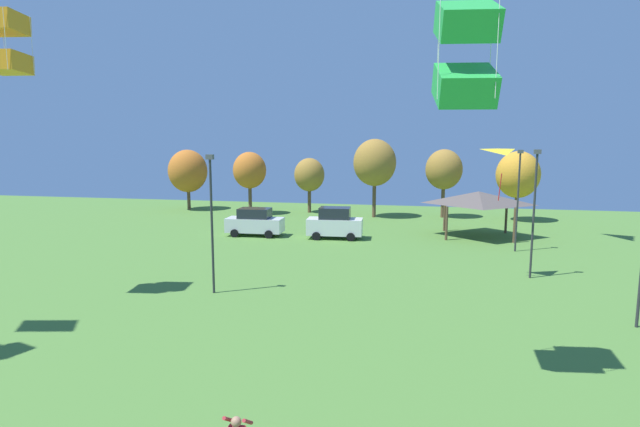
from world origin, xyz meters
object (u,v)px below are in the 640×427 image
object	(u,v)px
light_post_3	(534,207)
treeline_tree_3	(375,163)
treeline_tree_5	(518,175)
treeline_tree_2	(309,175)
light_post_1	(212,217)
kite_flying_5	(506,167)
kite_flying_6	(5,43)
light_post_2	(518,195)
parked_car_second_from_left	(335,223)
treeline_tree_0	(188,171)
treeline_tree_1	(250,170)
parked_car_leftmost	(255,222)
treeline_tree_4	(444,170)
kite_flying_0	(466,54)
park_pavilion	(478,198)

from	to	relation	value
light_post_3	treeline_tree_3	xyz separation A→B (m)	(-10.76, 20.81, 1.49)
treeline_tree_3	treeline_tree_5	bearing A→B (deg)	1.78
treeline_tree_2	light_post_1	bearing A→B (deg)	-86.23
treeline_tree_3	kite_flying_5	bearing A→B (deg)	-67.78
kite_flying_6	treeline_tree_3	distance (m)	33.43
treeline_tree_3	light_post_1	bearing A→B (deg)	-100.85
light_post_2	treeline_tree_2	distance (m)	24.09
parked_car_second_from_left	treeline_tree_3	size ratio (longest dim) A/B	0.56
kite_flying_5	treeline_tree_3	xyz separation A→B (m)	(-9.00, 22.04, -0.71)
light_post_2	treeline_tree_0	xyz separation A→B (m)	(-31.86, 15.24, 0.40)
kite_flying_5	treeline_tree_1	xyz separation A→B (m)	(-21.85, 21.52, -1.59)
parked_car_second_from_left	treeline_tree_5	world-z (taller)	treeline_tree_5
parked_car_leftmost	treeline_tree_5	world-z (taller)	treeline_tree_5
light_post_2	treeline_tree_4	xyz separation A→B (m)	(-4.42, 15.07, 0.88)
treeline_tree_5	light_post_1	bearing A→B (deg)	-124.20
light_post_1	treeline_tree_4	world-z (taller)	light_post_1
kite_flying_6	light_post_3	xyz separation A→B (m)	(24.14, 9.15, -7.84)
kite_flying_5	treeline_tree_3	distance (m)	23.82
light_post_3	treeline_tree_3	world-z (taller)	treeline_tree_3
parked_car_leftmost	treeline_tree_0	world-z (taller)	treeline_tree_0
kite_flying_0	treeline_tree_5	bearing A→B (deg)	77.81
kite_flying_5	light_post_3	bearing A→B (deg)	34.84
kite_flying_5	park_pavilion	distance (m)	13.73
light_post_2	treeline_tree_0	size ratio (longest dim) A/B	1.05
parked_car_second_from_left	treeline_tree_3	xyz separation A→B (m)	(1.83, 11.84, 4.22)
treeline_tree_4	treeline_tree_0	bearing A→B (deg)	179.65
kite_flying_6	treeline_tree_0	size ratio (longest dim) A/B	0.40
kite_flying_6	kite_flying_0	bearing A→B (deg)	-12.64
kite_flying_5	light_post_3	xyz separation A→B (m)	(1.76, 1.22, -2.20)
park_pavilion	treeline_tree_1	xyz separation A→B (m)	(-21.92, 8.14, 1.46)
treeline_tree_3	treeline_tree_5	size ratio (longest dim) A/B	1.17
kite_flying_5	treeline_tree_5	bearing A→B (deg)	78.76
light_post_2	light_post_1	bearing A→B (deg)	-140.96
parked_car_second_from_left	treeline_tree_4	bearing A→B (deg)	53.25
kite_flying_5	parked_car_leftmost	size ratio (longest dim) A/B	0.45
kite_flying_0	treeline_tree_3	distance (m)	35.11
light_post_3	parked_car_leftmost	bearing A→B (deg)	155.20
treeline_tree_2	treeline_tree_3	bearing A→B (deg)	-15.45
parked_car_leftmost	light_post_1	bearing A→B (deg)	-80.39
light_post_3	treeline_tree_5	size ratio (longest dim) A/B	1.07
parked_car_leftmost	park_pavilion	bearing A→B (deg)	8.80
parked_car_second_from_left	treeline_tree_0	world-z (taller)	treeline_tree_0
parked_car_second_from_left	treeline_tree_5	size ratio (longest dim) A/B	0.66
park_pavilion	light_post_1	bearing A→B (deg)	-127.82
kite_flying_5	light_post_3	distance (m)	3.07
light_post_2	treeline_tree_3	world-z (taller)	treeline_tree_3
park_pavilion	light_post_3	distance (m)	12.31
light_post_1	treeline_tree_4	size ratio (longest dim) A/B	1.01
kite_flying_6	treeline_tree_3	xyz separation A→B (m)	(13.38, 29.96, -6.35)
kite_flying_6	parked_car_second_from_left	xyz separation A→B (m)	(11.55, 18.12, -10.57)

